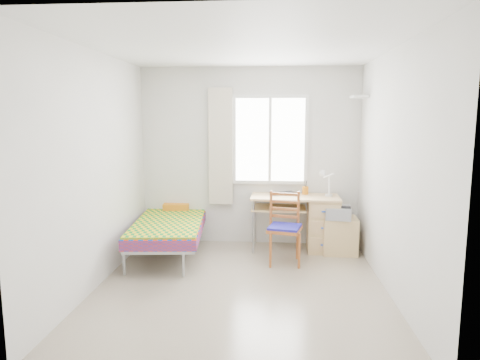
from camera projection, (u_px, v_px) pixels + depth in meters
name	position (u px, v px, depth m)	size (l,w,h in m)	color
floor	(241.00, 287.00, 4.77)	(3.50, 3.50, 0.00)	#BCAD93
ceiling	(241.00, 46.00, 4.40)	(3.50, 3.50, 0.00)	white
wall_back	(249.00, 157.00, 6.31)	(3.20, 3.20, 0.00)	silver
wall_left	(96.00, 170.00, 4.71)	(3.50, 3.50, 0.00)	silver
wall_right	(393.00, 173.00, 4.46)	(3.50, 3.50, 0.00)	silver
window	(270.00, 140.00, 6.23)	(1.10, 0.04, 1.30)	white
curtain	(221.00, 147.00, 6.25)	(0.35, 0.05, 1.70)	beige
floating_shelf	(359.00, 97.00, 5.73)	(0.20, 0.32, 0.03)	white
bed	(171.00, 224.00, 5.96)	(1.06, 2.00, 0.83)	#999DA2
desk	(318.00, 221.00, 6.06)	(1.25, 0.60, 0.77)	#E1B376
chair	(285.00, 223.00, 5.53)	(0.48, 0.48, 0.93)	#9A481D
cabinet	(339.00, 235.00, 5.94)	(0.48, 0.43, 0.51)	#DDAC71
printer	(338.00, 212.00, 5.86)	(0.38, 0.43, 0.17)	gray
laptop	(284.00, 194.00, 6.13)	(0.37, 0.24, 0.03)	black
pen_cup	(305.00, 190.00, 6.17)	(0.09, 0.09, 0.11)	orange
task_lamp	(326.00, 180.00, 5.88)	(0.22, 0.32, 0.40)	white
book	(280.00, 209.00, 6.04)	(0.17, 0.23, 0.02)	gray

